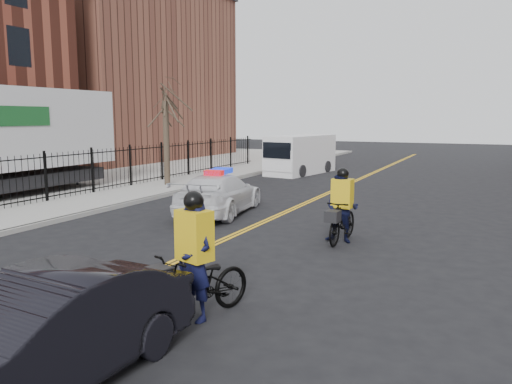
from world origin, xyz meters
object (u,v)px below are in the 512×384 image
object	(u,v)px
cargo_van	(299,155)
cyclist_near	(195,275)
dark_sedan	(39,336)
cyclist_far	(342,213)
police_cruiser	(219,194)

from	to	relation	value
cargo_van	cyclist_near	distance (m)	22.23
dark_sedan	cargo_van	xyz separation A→B (m)	(-5.74, 24.09, 0.39)
cargo_van	cyclist_far	distance (m)	16.71
police_cruiser	cargo_van	size ratio (longest dim) A/B	0.90
cyclist_far	police_cruiser	bearing A→B (deg)	159.95
police_cruiser	dark_sedan	world-z (taller)	police_cruiser
dark_sedan	cyclist_far	size ratio (longest dim) A/B	2.17
dark_sedan	cyclist_near	distance (m)	2.79
cyclist_near	cyclist_far	xyz separation A→B (m)	(0.76, 6.16, 0.04)
cyclist_near	cyclist_far	world-z (taller)	cyclist_near
dark_sedan	cyclist_near	world-z (taller)	cyclist_near
cargo_van	dark_sedan	bearing A→B (deg)	-67.66
dark_sedan	cyclist_near	xyz separation A→B (m)	(0.47, 2.75, 0.03)
cargo_van	cyclist_near	bearing A→B (deg)	-64.83
dark_sedan	cargo_van	bearing A→B (deg)	105.38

